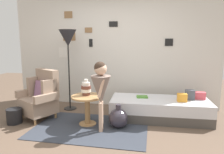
% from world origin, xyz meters
% --- Properties ---
extents(ground_plane, '(12.00, 12.00, 0.00)m').
position_xyz_m(ground_plane, '(0.00, 0.00, 0.00)').
color(ground_plane, brown).
extents(gallery_wall, '(4.80, 0.12, 2.60)m').
position_xyz_m(gallery_wall, '(-0.00, 1.95, 1.30)').
color(gallery_wall, silver).
rests_on(gallery_wall, ground).
extents(rug, '(2.00, 1.32, 0.01)m').
position_xyz_m(rug, '(-0.15, 0.47, 0.01)').
color(rug, '#333842').
rests_on(rug, ground).
extents(armchair, '(0.90, 0.83, 0.97)m').
position_xyz_m(armchair, '(-1.26, 0.78, 0.44)').
color(armchair, tan).
rests_on(armchair, ground).
extents(daybed, '(1.93, 0.87, 0.40)m').
position_xyz_m(daybed, '(1.07, 1.17, 0.20)').
color(daybed, '#4C4742').
rests_on(daybed, ground).
extents(pillow_head, '(0.22, 0.13, 0.14)m').
position_xyz_m(pillow_head, '(1.83, 1.32, 0.47)').
color(pillow_head, '#D64C56').
rests_on(pillow_head, daybed).
extents(pillow_mid, '(0.17, 0.13, 0.19)m').
position_xyz_m(pillow_mid, '(1.64, 1.24, 0.50)').
color(pillow_mid, '#474C56').
rests_on(pillow_mid, daybed).
extents(pillow_back, '(0.18, 0.13, 0.15)m').
position_xyz_m(pillow_back, '(1.47, 1.08, 0.48)').
color(pillow_back, orange).
rests_on(pillow_back, daybed).
extents(side_table, '(0.58, 0.58, 0.55)m').
position_xyz_m(side_table, '(-0.25, 0.62, 0.39)').
color(side_table, tan).
rests_on(side_table, ground).
extents(vase_striped, '(0.18, 0.18, 0.30)m').
position_xyz_m(vase_striped, '(-0.28, 0.67, 0.67)').
color(vase_striped, brown).
rests_on(vase_striped, side_table).
extents(floor_lamp, '(0.38, 0.38, 1.77)m').
position_xyz_m(floor_lamp, '(-0.91, 1.41, 1.53)').
color(floor_lamp, black).
rests_on(floor_lamp, ground).
extents(person_child, '(0.34, 0.34, 1.20)m').
position_xyz_m(person_child, '(0.07, 0.39, 0.77)').
color(person_child, '#D8AD8E').
rests_on(person_child, ground).
extents(book_on_daybed, '(0.24, 0.19, 0.03)m').
position_xyz_m(book_on_daybed, '(0.72, 1.23, 0.42)').
color(book_on_daybed, '#4F8E34').
rests_on(book_on_daybed, daybed).
extents(demijohn_near, '(0.34, 0.34, 0.43)m').
position_xyz_m(demijohn_near, '(0.34, 0.59, 0.17)').
color(demijohn_near, '#332D38').
rests_on(demijohn_near, ground).
extents(magazine_basket, '(0.28, 0.28, 0.28)m').
position_xyz_m(magazine_basket, '(-1.62, 0.41, 0.14)').
color(magazine_basket, black).
rests_on(magazine_basket, ground).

